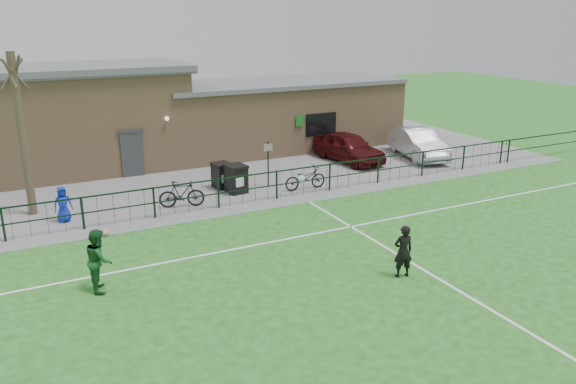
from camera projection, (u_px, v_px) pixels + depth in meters
name	position (u px, v px, depth m)	size (l,w,h in m)	color
ground	(368.00, 285.00, 15.69)	(90.00, 90.00, 0.00)	#1B5E1B
paving_strip	(209.00, 170.00, 27.17)	(34.00, 13.00, 0.02)	slate
pitch_line_touch	(256.00, 204.00, 22.32)	(28.00, 0.10, 0.01)	white
pitch_line_mid	(301.00, 236.00, 19.09)	(28.00, 0.10, 0.01)	white
pitch_line_perp	(425.00, 270.00, 16.55)	(0.10, 16.00, 0.01)	white
perimeter_fence	(254.00, 188.00, 22.31)	(28.00, 0.10, 1.20)	black
bare_tree	(22.00, 136.00, 20.28)	(0.30, 0.30, 6.00)	#433728
wheelie_bin_left	(236.00, 180.00, 23.56)	(0.73, 0.83, 1.11)	black
wheelie_bin_right	(222.00, 176.00, 24.22)	(0.67, 0.76, 1.02)	black
sign_post	(268.00, 165.00, 24.19)	(0.06, 0.06, 2.00)	black
car_maroon	(348.00, 147.00, 28.51)	(1.75, 4.35, 1.48)	#400B0E
car_silver	(418.00, 143.00, 29.26)	(1.59, 4.57, 1.51)	#ABADB2
bicycle_d	(182.00, 194.00, 21.78)	(0.50, 1.76, 1.06)	black
bicycle_e	(305.00, 178.00, 24.00)	(0.65, 1.87, 0.98)	black
spectator_child	(63.00, 204.00, 20.20)	(0.65, 0.42, 1.32)	#132EB3
goalkeeper_kick	(400.00, 249.00, 16.00)	(2.04, 3.53, 2.43)	black
outfield_player	(99.00, 260.00, 15.18)	(0.85, 0.66, 1.75)	#175123
ball_ground	(106.00, 233.00, 19.08)	(0.23, 0.23, 0.23)	silver
clubhouse	(171.00, 116.00, 28.67)	(24.25, 5.40, 4.96)	tan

